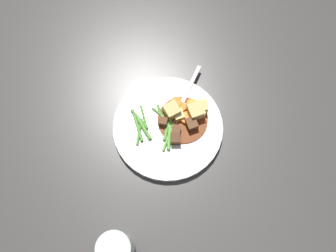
# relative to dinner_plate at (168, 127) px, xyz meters

# --- Properties ---
(ground_plane) EXTENTS (3.00, 3.00, 0.00)m
(ground_plane) POSITION_rel_dinner_plate_xyz_m (0.00, 0.00, -0.01)
(ground_plane) COLOR #423F3D
(dinner_plate) EXTENTS (0.27, 0.27, 0.02)m
(dinner_plate) POSITION_rel_dinner_plate_xyz_m (0.00, 0.00, 0.00)
(dinner_plate) COLOR white
(dinner_plate) RESTS_ON ground_plane
(stew_sauce) EXTENTS (0.12, 0.12, 0.00)m
(stew_sauce) POSITION_rel_dinner_plate_xyz_m (0.04, 0.01, 0.01)
(stew_sauce) COLOR brown
(stew_sauce) RESTS_ON dinner_plate
(carrot_slice_0) EXTENTS (0.03, 0.03, 0.01)m
(carrot_slice_0) POSITION_rel_dinner_plate_xyz_m (0.04, 0.04, 0.01)
(carrot_slice_0) COLOR orange
(carrot_slice_0) RESTS_ON dinner_plate
(carrot_slice_1) EXTENTS (0.04, 0.04, 0.01)m
(carrot_slice_1) POSITION_rel_dinner_plate_xyz_m (0.05, 0.01, 0.01)
(carrot_slice_1) COLOR orange
(carrot_slice_1) RESTS_ON dinner_plate
(carrot_slice_2) EXTENTS (0.04, 0.04, 0.01)m
(carrot_slice_2) POSITION_rel_dinner_plate_xyz_m (0.07, 0.05, 0.01)
(carrot_slice_2) COLOR orange
(carrot_slice_2) RESTS_ON dinner_plate
(carrot_slice_3) EXTENTS (0.04, 0.04, 0.01)m
(carrot_slice_3) POSITION_rel_dinner_plate_xyz_m (0.03, 0.06, 0.01)
(carrot_slice_3) COLOR orange
(carrot_slice_3) RESTS_ON dinner_plate
(potato_chunk_0) EXTENTS (0.04, 0.04, 0.03)m
(potato_chunk_0) POSITION_rel_dinner_plate_xyz_m (0.07, 0.02, 0.03)
(potato_chunk_0) COLOR #DBBC6B
(potato_chunk_0) RESTS_ON dinner_plate
(potato_chunk_1) EXTENTS (0.03, 0.03, 0.03)m
(potato_chunk_1) POSITION_rel_dinner_plate_xyz_m (0.09, 0.03, 0.02)
(potato_chunk_1) COLOR #DBBC6B
(potato_chunk_1) RESTS_ON dinner_plate
(potato_chunk_2) EXTENTS (0.03, 0.03, 0.02)m
(potato_chunk_2) POSITION_rel_dinner_plate_xyz_m (0.03, 0.02, 0.02)
(potato_chunk_2) COLOR #EAD68C
(potato_chunk_2) RESTS_ON dinner_plate
(potato_chunk_3) EXTENTS (0.04, 0.05, 0.03)m
(potato_chunk_3) POSITION_rel_dinner_plate_xyz_m (0.01, 0.03, 0.02)
(potato_chunk_3) COLOR #DBBC6B
(potato_chunk_3) RESTS_ON dinner_plate
(meat_chunk_0) EXTENTS (0.03, 0.03, 0.02)m
(meat_chunk_0) POSITION_rel_dinner_plate_xyz_m (0.02, -0.02, 0.02)
(meat_chunk_0) COLOR brown
(meat_chunk_0) RESTS_ON dinner_plate
(meat_chunk_1) EXTENTS (0.03, 0.03, 0.02)m
(meat_chunk_1) POSITION_rel_dinner_plate_xyz_m (0.06, -0.01, 0.02)
(meat_chunk_1) COLOR brown
(meat_chunk_1) RESTS_ON dinner_plate
(meat_chunk_2) EXTENTS (0.03, 0.03, 0.02)m
(meat_chunk_2) POSITION_rel_dinner_plate_xyz_m (0.01, -0.04, 0.02)
(meat_chunk_2) COLOR #56331E
(meat_chunk_2) RESTS_ON dinner_plate
(meat_chunk_3) EXTENTS (0.03, 0.02, 0.02)m
(meat_chunk_3) POSITION_rel_dinner_plate_xyz_m (-0.01, 0.01, 0.02)
(meat_chunk_3) COLOR brown
(meat_chunk_3) RESTS_ON dinner_plate
(green_bean_0) EXTENTS (0.03, 0.06, 0.01)m
(green_bean_0) POSITION_rel_dinner_plate_xyz_m (-0.06, 0.00, 0.01)
(green_bean_0) COLOR #599E38
(green_bean_0) RESTS_ON dinner_plate
(green_bean_1) EXTENTS (0.02, 0.07, 0.01)m
(green_bean_1) POSITION_rel_dinner_plate_xyz_m (-0.07, -0.01, 0.01)
(green_bean_1) COLOR #4C8E33
(green_bean_1) RESTS_ON dinner_plate
(green_bean_2) EXTENTS (0.01, 0.07, 0.01)m
(green_bean_2) POSITION_rel_dinner_plate_xyz_m (-0.06, 0.03, 0.01)
(green_bean_2) COLOR #4C8E33
(green_bean_2) RESTS_ON dinner_plate
(green_bean_3) EXTENTS (0.02, 0.05, 0.01)m
(green_bean_3) POSITION_rel_dinner_plate_xyz_m (-0.01, -0.01, 0.01)
(green_bean_3) COLOR #599E38
(green_bean_3) RESTS_ON dinner_plate
(green_bean_4) EXTENTS (0.02, 0.08, 0.01)m
(green_bean_4) POSITION_rel_dinner_plate_xyz_m (-0.07, 0.01, 0.01)
(green_bean_4) COLOR #599E38
(green_bean_4) RESTS_ON dinner_plate
(green_bean_5) EXTENTS (0.02, 0.06, 0.01)m
(green_bean_5) POSITION_rel_dinner_plate_xyz_m (-0.01, 0.03, 0.01)
(green_bean_5) COLOR #4C8E33
(green_bean_5) RESTS_ON dinner_plate
(green_bean_6) EXTENTS (0.02, 0.08, 0.01)m
(green_bean_6) POSITION_rel_dinner_plate_xyz_m (0.00, -0.02, 0.01)
(green_bean_6) COLOR #66AD42
(green_bean_6) RESTS_ON dinner_plate
(green_bean_7) EXTENTS (0.04, 0.06, 0.01)m
(green_bean_7) POSITION_rel_dinner_plate_xyz_m (-0.07, 0.03, 0.01)
(green_bean_7) COLOR #4C8E33
(green_bean_7) RESTS_ON dinner_plate
(green_bean_8) EXTENTS (0.05, 0.06, 0.01)m
(green_bean_8) POSITION_rel_dinner_plate_xyz_m (-0.01, 0.03, 0.01)
(green_bean_8) COLOR #599E38
(green_bean_8) RESTS_ON dinner_plate
(green_bean_9) EXTENTS (0.04, 0.07, 0.01)m
(green_bean_9) POSITION_rel_dinner_plate_xyz_m (-0.01, -0.03, 0.01)
(green_bean_9) COLOR #66AD42
(green_bean_9) RESTS_ON dinner_plate
(green_bean_10) EXTENTS (0.03, 0.06, 0.01)m
(green_bean_10) POSITION_rel_dinner_plate_xyz_m (-0.00, 0.00, 0.01)
(green_bean_10) COLOR #66AD42
(green_bean_10) RESTS_ON dinner_plate
(fork) EXTENTS (0.11, 0.16, 0.00)m
(fork) POSITION_rel_dinner_plate_xyz_m (0.06, 0.08, 0.01)
(fork) COLOR silver
(fork) RESTS_ON dinner_plate
(water_glass) EXTENTS (0.07, 0.07, 0.09)m
(water_glass) POSITION_rel_dinner_plate_xyz_m (-0.15, -0.26, 0.04)
(water_glass) COLOR silver
(water_glass) RESTS_ON ground_plane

